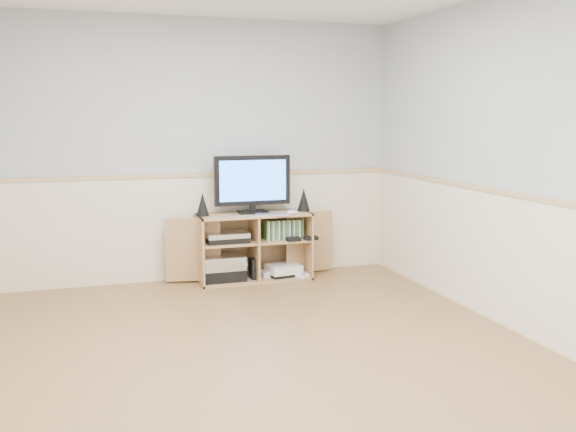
{
  "coord_description": "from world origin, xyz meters",
  "views": [
    {
      "loc": [
        -1.02,
        -3.89,
        1.59
      ],
      "look_at": [
        0.62,
        1.2,
        0.75
      ],
      "focal_mm": 40.0,
      "sensor_mm": 36.0,
      "label": 1
    }
  ],
  "objects_px": {
    "keyboard": "(273,214)",
    "game_consoles": "(282,270)",
    "monitor": "(252,182)",
    "media_cabinet": "(253,245)"
  },
  "relations": [
    {
      "from": "keyboard",
      "to": "game_consoles",
      "type": "bearing_deg",
      "value": 56.95
    },
    {
      "from": "monitor",
      "to": "keyboard",
      "type": "bearing_deg",
      "value": -52.24
    },
    {
      "from": "media_cabinet",
      "to": "monitor",
      "type": "xyz_separation_m",
      "value": [
        0.0,
        -0.0,
        0.62
      ]
    },
    {
      "from": "keyboard",
      "to": "game_consoles",
      "type": "xyz_separation_m",
      "value": [
        0.13,
        0.13,
        -0.59
      ]
    },
    {
      "from": "monitor",
      "to": "game_consoles",
      "type": "relative_size",
      "value": 1.63
    },
    {
      "from": "monitor",
      "to": "game_consoles",
      "type": "height_order",
      "value": "monitor"
    },
    {
      "from": "game_consoles",
      "to": "media_cabinet",
      "type": "bearing_deg",
      "value": 167.29
    },
    {
      "from": "keyboard",
      "to": "monitor",
      "type": "bearing_deg",
      "value": 141.39
    },
    {
      "from": "monitor",
      "to": "keyboard",
      "type": "height_order",
      "value": "monitor"
    },
    {
      "from": "media_cabinet",
      "to": "game_consoles",
      "type": "xyz_separation_m",
      "value": [
        0.28,
        -0.06,
        -0.26
      ]
    }
  ]
}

